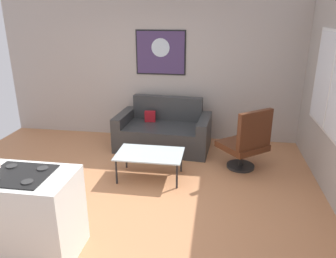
{
  "coord_description": "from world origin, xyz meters",
  "views": [
    {
      "loc": [
        1.05,
        -3.83,
        2.42
      ],
      "look_at": [
        0.31,
        0.9,
        0.7
      ],
      "focal_mm": 35.04,
      "sensor_mm": 36.0,
      "label": 1
    }
  ],
  "objects_px": {
    "coffee_table": "(150,155)",
    "wall_painting": "(161,53)",
    "couch": "(164,132)",
    "armchair": "(247,142)"
  },
  "relations": [
    {
      "from": "coffee_table",
      "to": "wall_painting",
      "type": "relative_size",
      "value": 1.05
    },
    {
      "from": "armchair",
      "to": "wall_painting",
      "type": "xyz_separation_m",
      "value": [
        -1.6,
        1.29,
        1.21
      ]
    },
    {
      "from": "couch",
      "to": "coffee_table",
      "type": "distance_m",
      "value": 1.21
    },
    {
      "from": "couch",
      "to": "armchair",
      "type": "relative_size",
      "value": 1.7
    },
    {
      "from": "armchair",
      "to": "coffee_table",
      "type": "bearing_deg",
      "value": -161.28
    },
    {
      "from": "coffee_table",
      "to": "armchair",
      "type": "relative_size",
      "value": 0.97
    },
    {
      "from": "coffee_table",
      "to": "armchair",
      "type": "height_order",
      "value": "armchair"
    },
    {
      "from": "couch",
      "to": "wall_painting",
      "type": "xyz_separation_m",
      "value": [
        -0.15,
        0.57,
        1.39
      ]
    },
    {
      "from": "armchair",
      "to": "wall_painting",
      "type": "height_order",
      "value": "wall_painting"
    },
    {
      "from": "couch",
      "to": "armchair",
      "type": "distance_m",
      "value": 1.63
    }
  ]
}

